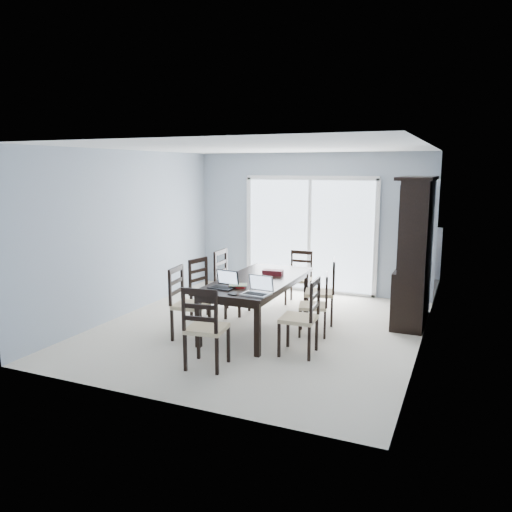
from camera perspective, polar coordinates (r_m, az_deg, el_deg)
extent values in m
plane|color=beige|center=(7.38, 0.22, -8.31)|extent=(5.00, 5.00, 0.00)
plane|color=white|center=(7.01, 0.23, 12.30)|extent=(5.00, 5.00, 0.00)
cube|color=#96A3B3|center=(9.41, 6.21, 3.75)|extent=(4.50, 0.02, 2.60)
cube|color=#96A3B3|center=(8.21, -14.39, 2.58)|extent=(0.02, 5.00, 2.60)
cube|color=#96A3B3|center=(6.54, 18.67, 0.50)|extent=(0.02, 5.00, 2.60)
cube|color=gray|center=(10.58, 7.67, -2.99)|extent=(4.50, 2.00, 0.10)
cube|color=#99999E|center=(11.42, 9.10, 1.00)|extent=(4.50, 0.06, 1.10)
cube|color=black|center=(7.18, 0.22, -2.78)|extent=(1.00, 2.20, 0.04)
cube|color=black|center=(7.20, 0.22, -3.24)|extent=(0.88, 2.08, 0.10)
cube|color=black|center=(6.60, -6.61, -7.48)|extent=(0.07, 0.07, 0.69)
cube|color=black|center=(6.24, 0.17, -8.45)|extent=(0.07, 0.07, 0.69)
cube|color=black|center=(8.33, 0.26, -3.70)|extent=(0.07, 0.07, 0.69)
cube|color=black|center=(8.04, 5.79, -4.24)|extent=(0.07, 0.07, 0.69)
cube|color=black|center=(7.96, 17.36, -4.22)|extent=(0.45, 1.30, 0.85)
cube|color=black|center=(7.77, 17.99, 3.47)|extent=(0.38, 1.30, 1.30)
cube|color=black|center=(7.73, 18.05, 8.46)|extent=(0.50, 1.38, 0.05)
cube|color=black|center=(7.37, 16.17, 3.23)|extent=(0.02, 0.36, 1.18)
cube|color=black|center=(7.79, 16.57, 3.56)|extent=(0.02, 0.36, 1.18)
cube|color=black|center=(8.20, 16.92, 3.85)|extent=(0.02, 0.36, 1.18)
cube|color=silver|center=(9.42, 6.15, 2.23)|extent=(2.40, 0.02, 2.10)
cube|color=white|center=(9.32, 6.25, 8.87)|extent=(2.52, 0.05, 0.08)
cube|color=white|center=(9.41, 6.12, 2.22)|extent=(0.06, 0.05, 2.10)
cube|color=white|center=(9.60, 6.00, -3.85)|extent=(2.52, 0.05, 0.05)
cube|color=black|center=(7.24, -8.21, -6.95)|extent=(0.04, 0.04, 0.44)
cube|color=black|center=(6.91, -9.57, -7.84)|extent=(0.04, 0.04, 0.44)
cube|color=black|center=(7.09, -5.34, -7.26)|extent=(0.04, 0.04, 0.44)
cube|color=black|center=(6.75, -6.57, -8.19)|extent=(0.04, 0.04, 0.44)
cube|color=beige|center=(6.92, -7.47, -5.61)|extent=(0.48, 0.48, 0.05)
cube|color=black|center=(8.02, -5.56, -5.28)|extent=(0.04, 0.04, 0.42)
cube|color=black|center=(7.76, -7.40, -5.85)|extent=(0.04, 0.04, 0.42)
cube|color=black|center=(7.78, -3.51, -5.73)|extent=(0.04, 0.04, 0.42)
cube|color=black|center=(7.51, -5.33, -6.34)|extent=(0.04, 0.04, 0.42)
cube|color=beige|center=(7.70, -5.48, -4.11)|extent=(0.49, 0.49, 0.05)
cube|color=black|center=(8.36, -3.31, -4.48)|extent=(0.04, 0.04, 0.45)
cube|color=black|center=(8.02, -4.54, -5.15)|extent=(0.04, 0.04, 0.45)
cube|color=black|center=(8.21, -0.77, -4.76)|extent=(0.04, 0.04, 0.45)
cube|color=black|center=(7.85, -1.91, -5.45)|extent=(0.04, 0.04, 0.45)
cube|color=beige|center=(8.04, -2.65, -3.21)|extent=(0.45, 0.45, 0.05)
cube|color=black|center=(6.17, 6.10, -9.97)|extent=(0.04, 0.04, 0.43)
cube|color=black|center=(6.53, 6.95, -8.87)|extent=(0.04, 0.04, 0.43)
cube|color=black|center=(6.27, 2.65, -9.59)|extent=(0.04, 0.04, 0.43)
cube|color=black|center=(6.62, 3.68, -8.54)|extent=(0.04, 0.04, 0.43)
cube|color=beige|center=(6.32, 4.88, -7.15)|extent=(0.45, 0.45, 0.05)
cube|color=black|center=(6.97, 7.86, -7.85)|extent=(0.04, 0.04, 0.39)
cube|color=black|center=(7.30, 7.88, -7.02)|extent=(0.04, 0.04, 0.39)
cube|color=black|center=(6.98, 5.01, -7.77)|extent=(0.04, 0.04, 0.39)
cube|color=black|center=(7.30, 5.16, -6.94)|extent=(0.04, 0.04, 0.39)
cube|color=beige|center=(7.07, 6.51, -5.71)|extent=(0.47, 0.47, 0.05)
cube|color=black|center=(7.49, 8.64, -6.41)|extent=(0.04, 0.04, 0.43)
cube|color=black|center=(7.86, 8.66, -5.62)|extent=(0.04, 0.04, 0.43)
cube|color=black|center=(7.50, 5.69, -6.32)|extent=(0.04, 0.04, 0.43)
cube|color=black|center=(7.87, 5.86, -5.53)|extent=(0.04, 0.04, 0.43)
cube|color=beige|center=(7.61, 7.25, -4.21)|extent=(0.52, 0.52, 0.05)
cube|color=black|center=(5.92, -8.09, -10.89)|extent=(0.04, 0.04, 0.44)
cube|color=black|center=(5.78, -4.48, -11.35)|extent=(0.04, 0.04, 0.44)
cube|color=black|center=(6.25, -6.60, -9.68)|extent=(0.04, 0.04, 0.44)
cube|color=black|center=(6.12, -3.17, -10.08)|extent=(0.04, 0.04, 0.44)
cube|color=beige|center=(5.93, -5.63, -8.25)|extent=(0.48, 0.48, 0.05)
cube|color=black|center=(8.81, 6.28, -3.96)|extent=(0.03, 0.03, 0.40)
cube|color=black|center=(8.89, 4.06, -3.79)|extent=(0.03, 0.03, 0.40)
cube|color=black|center=(8.47, 5.71, -4.51)|extent=(0.03, 0.03, 0.40)
cube|color=black|center=(8.56, 3.41, -4.32)|extent=(0.03, 0.03, 0.40)
cube|color=beige|center=(8.63, 4.89, -2.70)|extent=(0.41, 0.41, 0.05)
cube|color=black|center=(6.63, -3.87, -3.63)|extent=(0.35, 0.26, 0.02)
cube|color=silver|center=(6.60, -3.88, -2.67)|extent=(0.29, 0.07, 0.18)
cube|color=silver|center=(6.27, -0.03, -4.40)|extent=(0.37, 0.27, 0.02)
cube|color=silver|center=(6.25, -0.03, -3.33)|extent=(0.31, 0.07, 0.18)
cube|color=maroon|center=(6.68, -2.14, -3.47)|extent=(0.25, 0.21, 0.03)
cube|color=gold|center=(6.67, -2.06, -3.31)|extent=(0.29, 0.26, 0.01)
cube|color=black|center=(6.28, -2.72, -4.41)|extent=(0.13, 0.08, 0.01)
cube|color=#50101C|center=(7.43, 1.94, -1.89)|extent=(0.31, 0.18, 0.07)
cube|color=maroon|center=(10.62, 3.25, -0.21)|extent=(1.90, 1.73, 0.86)
cube|color=gray|center=(10.55, 3.27, 2.25)|extent=(1.95, 1.78, 0.06)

